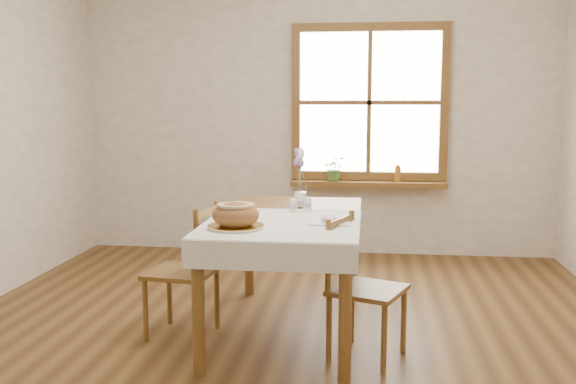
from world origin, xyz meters
name	(u,v)px	position (x,y,z in m)	size (l,w,h in m)	color
ground	(282,347)	(0.00, 0.00, 0.00)	(5.00, 5.00, 0.00)	brown
room_walls	(281,58)	(0.00, 0.00, 1.71)	(4.60, 5.10, 2.65)	white
window	(369,103)	(0.50, 2.47, 1.45)	(1.46, 0.08, 1.46)	brown
window_sill	(368,184)	(0.50, 2.40, 0.69)	(1.46, 0.20, 0.05)	brown
dining_table	(288,229)	(0.00, 0.30, 0.66)	(0.90, 1.60, 0.75)	brown
table_linen	(282,224)	(0.00, 0.00, 0.76)	(0.91, 0.99, 0.01)	white
chair_left	(181,270)	(-0.65, 0.13, 0.42)	(0.39, 0.41, 0.84)	brown
chair_right	(368,288)	(0.50, -0.08, 0.41)	(0.38, 0.40, 0.82)	brown
bread_plate	(236,227)	(-0.23, -0.19, 0.77)	(0.31, 0.31, 0.02)	silver
bread_loaf	(236,213)	(-0.23, -0.19, 0.85)	(0.26, 0.26, 0.15)	olive
egg_napkin	(329,222)	(0.27, 0.03, 0.77)	(0.24, 0.20, 0.01)	white
eggs	(329,218)	(0.27, 0.03, 0.79)	(0.18, 0.17, 0.04)	white
salt_shaker	(293,205)	(0.03, 0.36, 0.81)	(0.05, 0.05, 0.09)	silver
pepper_shaker	(308,204)	(0.11, 0.42, 0.81)	(0.05, 0.05, 0.09)	silver
flower_vase	(300,200)	(0.04, 0.63, 0.80)	(0.09, 0.09, 0.10)	silver
lavender_bouquet	(300,172)	(0.04, 0.63, 0.99)	(0.15, 0.15, 0.29)	#6B5291
potted_plant	(335,171)	(0.19, 2.40, 0.81)	(0.21, 0.23, 0.18)	#447D32
amber_bottle	(398,173)	(0.78, 2.40, 0.80)	(0.06, 0.06, 0.16)	#AA6D1F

